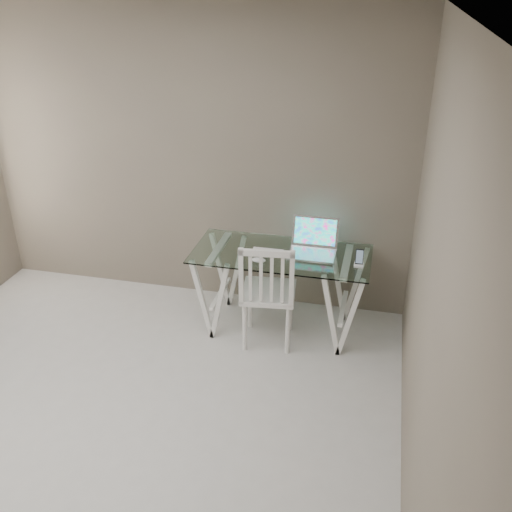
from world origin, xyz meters
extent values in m
plane|color=beige|center=(0.00, 0.00, 0.00)|extent=(4.50, 4.50, 0.00)
cube|color=white|center=(0.00, 0.00, 2.70)|extent=(4.00, 4.50, 0.02)
cube|color=#6F6457|center=(0.00, 2.25, 1.35)|extent=(4.00, 0.02, 2.70)
cube|color=#6F6457|center=(2.00, 0.00, 1.35)|extent=(0.02, 4.50, 2.70)
cube|color=silver|center=(0.92, 1.78, 0.74)|extent=(1.50, 0.70, 0.01)
cube|color=white|center=(0.37, 1.78, 0.36)|extent=(0.24, 0.62, 0.72)
cube|color=white|center=(1.47, 1.78, 0.36)|extent=(0.24, 0.62, 0.72)
cube|color=white|center=(0.86, 1.57, 0.47)|extent=(0.49, 0.49, 0.04)
cylinder|color=white|center=(0.70, 1.37, 0.23)|extent=(0.04, 0.04, 0.45)
cylinder|color=white|center=(1.06, 1.42, 0.23)|extent=(0.04, 0.04, 0.45)
cylinder|color=white|center=(0.66, 1.73, 0.23)|extent=(0.04, 0.04, 0.45)
cylinder|color=white|center=(1.02, 1.77, 0.23)|extent=(0.04, 0.04, 0.45)
cube|color=white|center=(0.88, 1.37, 0.72)|extent=(0.44, 0.08, 0.50)
cube|color=silver|center=(1.18, 1.80, 0.75)|extent=(0.39, 0.27, 0.02)
cube|color=#19D899|center=(1.18, 1.98, 0.89)|extent=(0.39, 0.09, 0.25)
cube|color=silver|center=(0.80, 1.78, 0.75)|extent=(0.28, 0.12, 0.01)
ellipsoid|color=silver|center=(0.77, 1.57, 0.76)|extent=(0.12, 0.07, 0.04)
cube|color=white|center=(1.57, 1.69, 0.75)|extent=(0.08, 0.08, 0.02)
cube|color=black|center=(1.57, 1.70, 0.83)|extent=(0.06, 0.03, 0.13)
camera|label=1|loc=(1.69, -2.46, 2.89)|focal=40.00mm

